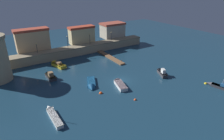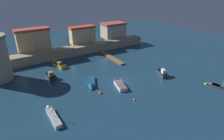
{
  "view_description": "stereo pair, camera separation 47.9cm",
  "coord_description": "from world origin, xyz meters",
  "px_view_note": "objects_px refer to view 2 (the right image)",
  "views": [
    {
      "loc": [
        -24.23,
        -33.78,
        21.56
      ],
      "look_at": [
        0.0,
        4.05,
        1.3
      ],
      "focal_mm": 30.62,
      "sensor_mm": 36.0,
      "label": 1
    },
    {
      "loc": [
        -23.83,
        -34.04,
        21.56
      ],
      "look_at": [
        0.0,
        4.05,
        1.3
      ],
      "focal_mm": 30.62,
      "sensor_mm": 36.0,
      "label": 2
    }
  ],
  "objects_px": {
    "mooring_buoy_0": "(100,93)",
    "moored_boat_3": "(220,87)",
    "quay_lamp_0": "(37,46)",
    "moored_boat_4": "(91,85)",
    "moored_boat_5": "(50,75)",
    "moored_boat_0": "(57,64)",
    "quay_lamp_1": "(68,40)",
    "mooring_buoy_2": "(206,84)",
    "moored_boat_2": "(162,72)",
    "mooring_buoy_1": "(135,100)",
    "quay_lamp_3": "(112,35)",
    "moored_boat_1": "(52,115)",
    "quay_lamp_2": "(90,37)",
    "moored_boat_6": "(119,83)"
  },
  "relations": [
    {
      "from": "moored_boat_5",
      "to": "quay_lamp_0",
      "type": "bearing_deg",
      "value": -4.4
    },
    {
      "from": "quay_lamp_2",
      "to": "moored_boat_5",
      "type": "bearing_deg",
      "value": -144.68
    },
    {
      "from": "quay_lamp_1",
      "to": "mooring_buoy_2",
      "type": "distance_m",
      "value": 41.54
    },
    {
      "from": "mooring_buoy_0",
      "to": "moored_boat_3",
      "type": "bearing_deg",
      "value": -27.75
    },
    {
      "from": "moored_boat_2",
      "to": "mooring_buoy_1",
      "type": "bearing_deg",
      "value": 138.52
    },
    {
      "from": "quay_lamp_1",
      "to": "moored_boat_3",
      "type": "bearing_deg",
      "value": -61.58
    },
    {
      "from": "quay_lamp_2",
      "to": "moored_boat_1",
      "type": "xyz_separation_m",
      "value": [
        -21.8,
        -28.64,
        -4.74
      ]
    },
    {
      "from": "quay_lamp_1",
      "to": "mooring_buoy_1",
      "type": "bearing_deg",
      "value": -86.8
    },
    {
      "from": "moored_boat_1",
      "to": "moored_boat_0",
      "type": "bearing_deg",
      "value": -20.14
    },
    {
      "from": "moored_boat_1",
      "to": "quay_lamp_2",
      "type": "bearing_deg",
      "value": -37.94
    },
    {
      "from": "quay_lamp_3",
      "to": "mooring_buoy_1",
      "type": "bearing_deg",
      "value": -114.5
    },
    {
      "from": "quay_lamp_3",
      "to": "moored_boat_1",
      "type": "distance_m",
      "value": 42.01
    },
    {
      "from": "moored_boat_0",
      "to": "moored_boat_1",
      "type": "distance_m",
      "value": 23.88
    },
    {
      "from": "moored_boat_4",
      "to": "mooring_buoy_2",
      "type": "height_order",
      "value": "moored_boat_4"
    },
    {
      "from": "moored_boat_2",
      "to": "mooring_buoy_0",
      "type": "distance_m",
      "value": 18.18
    },
    {
      "from": "quay_lamp_1",
      "to": "mooring_buoy_1",
      "type": "relative_size",
      "value": 7.06
    },
    {
      "from": "quay_lamp_3",
      "to": "mooring_buoy_2",
      "type": "xyz_separation_m",
      "value": [
        3.77,
        -35.86,
        -4.9
      ]
    },
    {
      "from": "moored_boat_1",
      "to": "mooring_buoy_1",
      "type": "xyz_separation_m",
      "value": [
        15.7,
        -3.63,
        -0.38
      ]
    },
    {
      "from": "moored_boat_4",
      "to": "quay_lamp_3",
      "type": "bearing_deg",
      "value": 162.88
    },
    {
      "from": "moored_boat_4",
      "to": "moored_boat_5",
      "type": "relative_size",
      "value": 1.25
    },
    {
      "from": "quay_lamp_3",
      "to": "moored_boat_1",
      "type": "height_order",
      "value": "quay_lamp_3"
    },
    {
      "from": "moored_boat_4",
      "to": "moored_boat_6",
      "type": "relative_size",
      "value": 1.08
    },
    {
      "from": "quay_lamp_0",
      "to": "moored_boat_3",
      "type": "relative_size",
      "value": 0.48
    },
    {
      "from": "quay_lamp_2",
      "to": "moored_boat_5",
      "type": "xyz_separation_m",
      "value": [
        -17.76,
        -12.58,
        -4.56
      ]
    },
    {
      "from": "moored_boat_1",
      "to": "moored_boat_2",
      "type": "relative_size",
      "value": 1.32
    },
    {
      "from": "moored_boat_4",
      "to": "quay_lamp_1",
      "type": "bearing_deg",
      "value": -163.41
    },
    {
      "from": "mooring_buoy_0",
      "to": "moored_boat_5",
      "type": "bearing_deg",
      "value": 117.13
    },
    {
      "from": "quay_lamp_1",
      "to": "mooring_buoy_0",
      "type": "bearing_deg",
      "value": -96.19
    },
    {
      "from": "quay_lamp_3",
      "to": "moored_boat_3",
      "type": "height_order",
      "value": "quay_lamp_3"
    },
    {
      "from": "moored_boat_4",
      "to": "moored_boat_5",
      "type": "height_order",
      "value": "moored_boat_5"
    },
    {
      "from": "mooring_buoy_1",
      "to": "mooring_buoy_2",
      "type": "distance_m",
      "value": 18.82
    },
    {
      "from": "moored_boat_4",
      "to": "mooring_buoy_0",
      "type": "distance_m",
      "value": 4.14
    },
    {
      "from": "mooring_buoy_2",
      "to": "moored_boat_2",
      "type": "bearing_deg",
      "value": 117.64
    },
    {
      "from": "moored_boat_0",
      "to": "mooring_buoy_0",
      "type": "height_order",
      "value": "moored_boat_0"
    },
    {
      "from": "moored_boat_2",
      "to": "moored_boat_1",
      "type": "bearing_deg",
      "value": 119.4
    },
    {
      "from": "quay_lamp_1",
      "to": "moored_boat_2",
      "type": "height_order",
      "value": "quay_lamp_1"
    },
    {
      "from": "moored_boat_1",
      "to": "moored_boat_6",
      "type": "xyz_separation_m",
      "value": [
        16.53,
        3.31,
        0.05
      ]
    },
    {
      "from": "moored_boat_6",
      "to": "mooring_buoy_2",
      "type": "distance_m",
      "value": 20.56
    },
    {
      "from": "quay_lamp_2",
      "to": "mooring_buoy_0",
      "type": "bearing_deg",
      "value": -112.28
    },
    {
      "from": "moored_boat_0",
      "to": "moored_boat_3",
      "type": "distance_m",
      "value": 42.34
    },
    {
      "from": "moored_boat_6",
      "to": "mooring_buoy_2",
      "type": "height_order",
      "value": "moored_boat_6"
    },
    {
      "from": "quay_lamp_2",
      "to": "moored_boat_0",
      "type": "xyz_separation_m",
      "value": [
        -13.84,
        -6.12,
        -4.61
      ]
    },
    {
      "from": "moored_boat_2",
      "to": "moored_boat_3",
      "type": "xyz_separation_m",
      "value": [
        5.67,
        -12.41,
        -0.14
      ]
    },
    {
      "from": "moored_boat_3",
      "to": "quay_lamp_0",
      "type": "bearing_deg",
      "value": 26.03
    },
    {
      "from": "moored_boat_4",
      "to": "quay_lamp_2",
      "type": "bearing_deg",
      "value": 178.06
    },
    {
      "from": "moored_boat_4",
      "to": "mooring_buoy_2",
      "type": "distance_m",
      "value": 27.02
    },
    {
      "from": "moored_boat_3",
      "to": "moored_boat_5",
      "type": "height_order",
      "value": "moored_boat_3"
    },
    {
      "from": "quay_lamp_0",
      "to": "quay_lamp_1",
      "type": "bearing_deg",
      "value": 0.0
    },
    {
      "from": "quay_lamp_0",
      "to": "moored_boat_5",
      "type": "distance_m",
      "value": 13.31
    },
    {
      "from": "moored_boat_2",
      "to": "mooring_buoy_0",
      "type": "height_order",
      "value": "moored_boat_2"
    }
  ]
}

